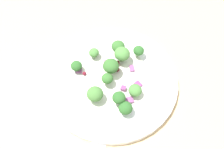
{
  "coord_description": "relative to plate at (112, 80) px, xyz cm",
  "views": [
    {
      "loc": [
        -14.56,
        19.37,
        44.38
      ],
      "look_at": [
        -0.08,
        -2.18,
        2.7
      ],
      "focal_mm": 43.77,
      "sensor_mm": 36.0,
      "label": 1
    }
  ],
  "objects": [
    {
      "name": "broccoli_floret_5",
      "position": [
        0.45,
        5.1,
        2.21
      ],
      "size": [
        2.84,
        2.84,
        2.88
      ],
      "color": "#ADD18E",
      "rests_on": "plate"
    },
    {
      "name": "onion_bit_1",
      "position": [
        -5.1,
        2.39,
        0.9
      ],
      "size": [
        1.75,
        1.77,
        0.35
      ],
      "primitive_type": "cube",
      "rotation": [
        0.0,
        0.0,
        2.42
      ],
      "color": "#934C84",
      "rests_on": "plate"
    },
    {
      "name": "broccoli_floret_10",
      "position": [
        6.4,
        2.21,
        1.95
      ],
      "size": [
        2.1,
        2.1,
        2.13
      ],
      "color": "#9EC684",
      "rests_on": "plate"
    },
    {
      "name": "broccoli_floret_2",
      "position": [
        0.86,
        -0.92,
        2.66
      ],
      "size": [
        2.94,
        2.94,
        2.97
      ],
      "color": "#ADD18E",
      "rests_on": "plate"
    },
    {
      "name": "cranberry_0",
      "position": [
        -4.77,
        0.34,
        1.09
      ],
      "size": [
        0.76,
        0.76,
        0.76
      ],
      "primitive_type": "sphere",
      "color": "maroon",
      "rests_on": "plate"
    },
    {
      "name": "dressing_pool",
      "position": [
        -0.0,
        0.0,
        0.44
      ],
      "size": [
        14.23,
        14.23,
        0.2
      ],
      "primitive_type": "cylinder",
      "color": "white",
      "rests_on": "plate"
    },
    {
      "name": "plate",
      "position": [
        0.0,
        0.0,
        0.0
      ],
      "size": [
        24.54,
        24.54,
        1.7
      ],
      "color": "white",
      "rests_on": "ground_plane"
    },
    {
      "name": "broccoli_floret_6",
      "position": [
        -5.17,
        0.49,
        1.83
      ],
      "size": [
        2.36,
        2.36,
        2.39
      ],
      "color": "#ADD18E",
      "rests_on": "plate"
    },
    {
      "name": "onion_bit_0",
      "position": [
        2.66,
        -2.1,
        0.96
      ],
      "size": [
        1.53,
        1.6,
        0.31
      ],
      "primitive_type": "cube",
      "rotation": [
        0.0,
        0.0,
        0.6
      ],
      "color": "#A35B93",
      "rests_on": "plate"
    },
    {
      "name": "broccoli_floret_0",
      "position": [
        -3.77,
        3.5,
        2.42
      ],
      "size": [
        2.31,
        2.31,
        2.33
      ],
      "color": "#8EB77A",
      "rests_on": "plate"
    },
    {
      "name": "onion_bit_2",
      "position": [
        -3.02,
        0.85,
        1.09
      ],
      "size": [
        1.09,
        1.06,
        0.54
      ],
      "primitive_type": "cube",
      "rotation": [
        0.0,
        0.0,
        0.25
      ],
      "color": "#843D75",
      "rests_on": "plate"
    },
    {
      "name": "broccoli_floret_1",
      "position": [
        -1.32,
        -7.08,
        2.1
      ],
      "size": [
        2.08,
        2.08,
        2.11
      ],
      "color": "#8EB77A",
      "rests_on": "plate"
    },
    {
      "name": "broccoli_floret_7",
      "position": [
        2.37,
        -5.62,
        2.29
      ],
      "size": [
        2.57,
        2.57,
        2.6
      ],
      "color": "#8EB77A",
      "rests_on": "plate"
    },
    {
      "name": "broccoli_floret_9",
      "position": [
        -5.58,
        4.25,
        1.84
      ],
      "size": [
        2.39,
        2.39,
        2.41
      ],
      "color": "#ADD18E",
      "rests_on": "plate"
    },
    {
      "name": "broccoli_floret_4",
      "position": [
        0.64,
        -4.32,
        2.66
      ],
      "size": [
        2.92,
        2.92,
        2.95
      ],
      "color": "#8EB77A",
      "rests_on": "plate"
    },
    {
      "name": "onion_bit_4",
      "position": [
        5.98,
        2.46,
        0.75
      ],
      "size": [
        1.46,
        1.41,
        0.37
      ],
      "primitive_type": "cube",
      "rotation": [
        0.0,
        0.0,
        0.57
      ],
      "color": "#934C84",
      "rests_on": "plate"
    },
    {
      "name": "cranberry_1",
      "position": [
        4.7,
        2.33,
        0.88
      ],
      "size": [
        0.71,
        0.71,
        0.71
      ],
      "primitive_type": "sphere",
      "color": "maroon",
      "rests_on": "plate"
    },
    {
      "name": "cranberry_3",
      "position": [
        0.09,
        -1.85,
        1.11
      ],
      "size": [
        0.9,
        0.9,
        0.9
      ],
      "primitive_type": "sphere",
      "color": "#4C0A14",
      "rests_on": "plate"
    },
    {
      "name": "broccoli_floret_3",
      "position": [
        5.57,
        -2.15,
        1.81
      ],
      "size": [
        1.95,
        1.95,
        1.97
      ],
      "color": "#8EB77A",
      "rests_on": "plate"
    },
    {
      "name": "ground_plane",
      "position": [
        0.08,
        2.18,
        -1.86
      ],
      "size": [
        180.0,
        180.0,
        2.0
      ],
      "primitive_type": "cube",
      "color": "tan"
    },
    {
      "name": "onion_bit_5",
      "position": [
        -1.97,
        -3.77,
        0.64
      ],
      "size": [
        1.51,
        1.54,
        0.59
      ],
      "primitive_type": "cube",
      "rotation": [
        0.0,
        0.0,
        2.31
      ],
      "color": "#934C84",
      "rests_on": "plate"
    },
    {
      "name": "cranberry_2",
      "position": [
        0.85,
        -3.03,
        1.15
      ],
      "size": [
        0.93,
        0.93,
        0.93
      ],
      "primitive_type": "sphere",
      "color": "#4C0A14",
      "rests_on": "plate"
    },
    {
      "name": "broccoli_floret_8",
      "position": [
        0.49,
        1.38,
        2.22
      ],
      "size": [
        2.07,
        2.07,
        2.1
      ],
      "color": "#8EB77A",
      "rests_on": "plate"
    },
    {
      "name": "onion_bit_3",
      "position": [
        -4.7,
        -1.44,
        0.65
      ],
      "size": [
        1.6,
        1.47,
        0.41
      ],
      "primitive_type": "cube",
      "rotation": [
        0.0,
        0.0,
        2.84
      ],
      "color": "#843D75",
      "rests_on": "plate"
    }
  ]
}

